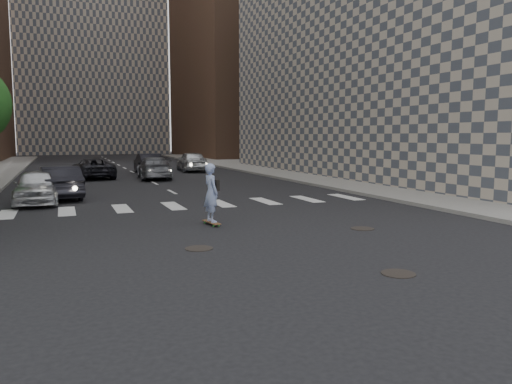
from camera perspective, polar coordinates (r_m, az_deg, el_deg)
ground at (r=12.15m, az=4.16°, el=-6.90°), size 160.00×160.00×0.00m
sidewalk_right at (r=36.50m, az=11.24°, el=2.03°), size 13.00×80.00×0.15m
building_right at (r=38.39m, az=18.20°, el=18.44°), size 15.00×33.00×22.00m
tower_right at (r=71.92m, az=-0.41°, el=18.64°), size 18.00×24.00×36.00m
tower_center at (r=91.31m, az=-18.63°, el=19.54°), size 22.00×20.00×48.00m
manhole_a at (r=10.69m, az=15.96°, el=-8.95°), size 0.70×0.70×0.02m
manhole_b at (r=12.58m, az=-6.54°, el=-6.42°), size 0.70×0.70×0.02m
manhole_c at (r=15.45m, az=12.07°, el=-4.11°), size 0.70×0.70×0.02m
skateboarder at (r=15.68m, az=-5.13°, el=-0.10°), size 0.53×1.00×1.95m
silver_sedan at (r=22.51m, az=-23.76°, el=0.58°), size 1.80×4.25×1.43m
traffic_car_a at (r=23.99m, az=-21.56°, el=1.05°), size 2.06×4.61×1.47m
traffic_car_b at (r=33.21m, az=-11.58°, el=2.71°), size 2.36×5.08×1.44m
traffic_car_c at (r=34.59m, az=-18.14°, el=2.59°), size 2.76×5.04×1.34m
traffic_car_d at (r=39.81m, az=-7.37°, el=3.50°), size 2.13×4.76×1.59m
traffic_car_e at (r=38.16m, az=-12.22°, el=3.22°), size 1.59×4.56×1.50m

